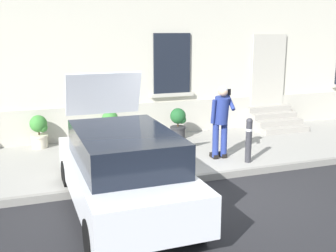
# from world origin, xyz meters

# --- Properties ---
(ground_plane) EXTENTS (80.00, 80.00, 0.00)m
(ground_plane) POSITION_xyz_m (0.00, 0.00, 0.00)
(ground_plane) COLOR #232326
(sidewalk) EXTENTS (24.00, 3.60, 0.15)m
(sidewalk) POSITION_xyz_m (0.00, 2.80, 0.07)
(sidewalk) COLOR #99968E
(sidewalk) RESTS_ON ground
(curb_edge) EXTENTS (24.00, 0.12, 0.15)m
(curb_edge) POSITION_xyz_m (0.00, 0.94, 0.07)
(curb_edge) COLOR gray
(curb_edge) RESTS_ON ground
(building_facade) EXTENTS (24.00, 1.52, 7.50)m
(building_facade) POSITION_xyz_m (0.01, 5.29, 3.73)
(building_facade) COLOR beige
(building_facade) RESTS_ON ground
(entrance_stoop) EXTENTS (1.51, 1.28, 0.64)m
(entrance_stoop) POSITION_xyz_m (3.98, 4.12, 0.39)
(entrance_stoop) COLOR #9E998E
(entrance_stoop) RESTS_ON sidewalk
(hatchback_car_white) EXTENTS (1.82, 4.08, 2.34)m
(hatchback_car_white) POSITION_xyz_m (-1.79, 0.00, 0.80)
(hatchback_car_white) COLOR white
(hatchback_car_white) RESTS_ON ground
(bollard_near_person) EXTENTS (0.15, 0.15, 1.04)m
(bollard_near_person) POSITION_xyz_m (1.47, 1.35, 0.71)
(bollard_near_person) COLOR #333338
(bollard_near_person) RESTS_ON sidewalk
(person_on_phone) EXTENTS (0.51, 0.49, 1.75)m
(person_on_phone) POSITION_xyz_m (1.00, 1.83, 1.15)
(person_on_phone) COLOR navy
(person_on_phone) RESTS_ON sidewalk
(planter_cream) EXTENTS (0.44, 0.44, 0.86)m
(planter_cream) POSITION_xyz_m (-2.98, 4.23, 0.61)
(planter_cream) COLOR beige
(planter_cream) RESTS_ON sidewalk
(planter_olive) EXTENTS (0.44, 0.44, 0.86)m
(planter_olive) POSITION_xyz_m (-1.12, 4.21, 0.61)
(planter_olive) COLOR #606B38
(planter_olive) RESTS_ON sidewalk
(planter_charcoal) EXTENTS (0.44, 0.44, 0.86)m
(planter_charcoal) POSITION_xyz_m (0.75, 3.94, 0.61)
(planter_charcoal) COLOR #2D2D30
(planter_charcoal) RESTS_ON sidewalk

